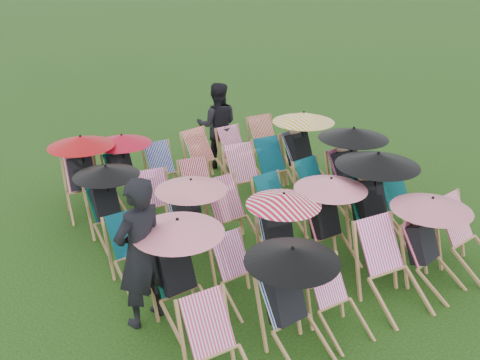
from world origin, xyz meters
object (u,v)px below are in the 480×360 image
deckchair_0 (220,351)px  deckchair_29 (269,143)px  person_rear (217,125)px  deckchair_5 (471,238)px  person_left (140,253)px

deckchair_0 → deckchair_29: deckchair_29 is taller
deckchair_29 → person_rear: person_rear is taller
deckchair_5 → deckchair_29: size_ratio=1.02×
deckchair_0 → person_left: size_ratio=0.49×
deckchair_5 → person_rear: size_ratio=0.57×
deckchair_5 → person_rear: 5.34m
deckchair_0 → deckchair_5: 4.01m
deckchair_29 → person_rear: (-0.88, 0.57, 0.38)m
person_rear → deckchair_5: bearing=129.9°
deckchair_5 → deckchair_29: (-0.01, 4.69, -0.01)m
deckchair_0 → deckchair_29: size_ratio=0.94×
deckchair_29 → deckchair_5: bearing=-85.5°
deckchair_29 → deckchair_0: bearing=-126.0°
deckchair_0 → deckchair_5: size_ratio=0.92×
deckchair_0 → person_left: (-0.20, 1.41, 0.47)m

